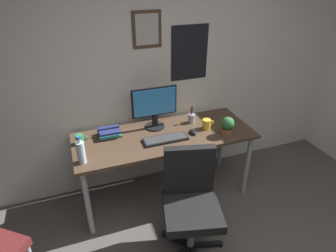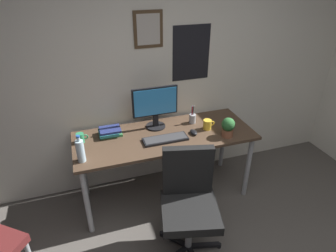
# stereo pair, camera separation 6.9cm
# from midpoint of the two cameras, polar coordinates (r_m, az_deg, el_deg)

# --- Properties ---
(wall_back) EXTENTS (4.40, 0.10, 2.60)m
(wall_back) POSITION_cam_midpoint_polar(r_m,az_deg,el_deg) (3.05, -0.73, 11.57)
(wall_back) COLOR silver
(wall_back) RESTS_ON ground_plane
(desk) EXTENTS (1.77, 0.68, 0.76)m
(desk) POSITION_cam_midpoint_polar(r_m,az_deg,el_deg) (2.90, -1.36, -3.05)
(desk) COLOR #4C3828
(desk) RESTS_ON ground_plane
(office_chair) EXTENTS (0.58, 0.58, 0.95)m
(office_chair) POSITION_cam_midpoint_polar(r_m,az_deg,el_deg) (2.48, 3.68, -13.94)
(office_chair) COLOR black
(office_chair) RESTS_ON ground_plane
(monitor) EXTENTS (0.46, 0.20, 0.43)m
(monitor) POSITION_cam_midpoint_polar(r_m,az_deg,el_deg) (2.88, -3.38, 3.98)
(monitor) COLOR black
(monitor) RESTS_ON desk
(keyboard) EXTENTS (0.43, 0.15, 0.03)m
(keyboard) POSITION_cam_midpoint_polar(r_m,az_deg,el_deg) (2.76, -1.22, -2.59)
(keyboard) COLOR black
(keyboard) RESTS_ON desk
(computer_mouse) EXTENTS (0.06, 0.11, 0.04)m
(computer_mouse) POSITION_cam_midpoint_polar(r_m,az_deg,el_deg) (2.87, 4.29, -1.16)
(computer_mouse) COLOR black
(computer_mouse) RESTS_ON desk
(water_bottle) EXTENTS (0.07, 0.07, 0.25)m
(water_bottle) POSITION_cam_midpoint_polar(r_m,az_deg,el_deg) (2.53, -17.52, -4.91)
(water_bottle) COLOR silver
(water_bottle) RESTS_ON desk
(coffee_mug_near) EXTENTS (0.12, 0.08, 0.10)m
(coffee_mug_near) POSITION_cam_midpoint_polar(r_m,az_deg,el_deg) (2.96, 6.97, 0.40)
(coffee_mug_near) COLOR yellow
(coffee_mug_near) RESTS_ON desk
(coffee_mug_far) EXTENTS (0.11, 0.07, 0.09)m
(coffee_mug_far) POSITION_cam_midpoint_polar(r_m,az_deg,el_deg) (2.82, -17.59, -2.52)
(coffee_mug_far) COLOR #2D8C59
(coffee_mug_far) RESTS_ON desk
(potted_plant) EXTENTS (0.13, 0.13, 0.20)m
(potted_plant) POSITION_cam_midpoint_polar(r_m,az_deg,el_deg) (2.85, 10.93, 0.04)
(potted_plant) COLOR brown
(potted_plant) RESTS_ON desk
(pen_cup) EXTENTS (0.07, 0.07, 0.20)m
(pen_cup) POSITION_cam_midpoint_polar(r_m,az_deg,el_deg) (3.06, 3.99, 1.62)
(pen_cup) COLOR #9EA0A5
(pen_cup) RESTS_ON desk
(book_stack_left) EXTENTS (0.22, 0.17, 0.07)m
(book_stack_left) POSITION_cam_midpoint_polar(r_m,az_deg,el_deg) (2.88, -12.17, -1.31)
(book_stack_left) COLOR #33723F
(book_stack_left) RESTS_ON desk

